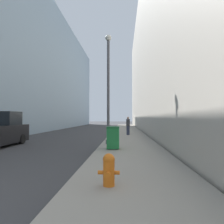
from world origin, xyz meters
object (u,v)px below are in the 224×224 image
(trash_bin, at_px, (113,137))
(fire_hydrant, at_px, (109,169))
(pedestrian_on_sidewalk, at_px, (128,126))
(lamppost, at_px, (108,85))

(trash_bin, bearing_deg, fire_hydrant, -88.01)
(trash_bin, xyz_separation_m, pedestrian_on_sidewalk, (0.91, 9.09, 0.26))
(trash_bin, bearing_deg, pedestrian_on_sidewalk, 84.28)
(fire_hydrant, height_order, trash_bin, trash_bin)
(fire_hydrant, distance_m, lamppost, 8.73)
(trash_bin, height_order, lamppost, lamppost)
(fire_hydrant, distance_m, trash_bin, 5.96)
(lamppost, relative_size, pedestrian_on_sidewalk, 3.98)
(trash_bin, distance_m, pedestrian_on_sidewalk, 9.13)
(trash_bin, relative_size, pedestrian_on_sidewalk, 0.68)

